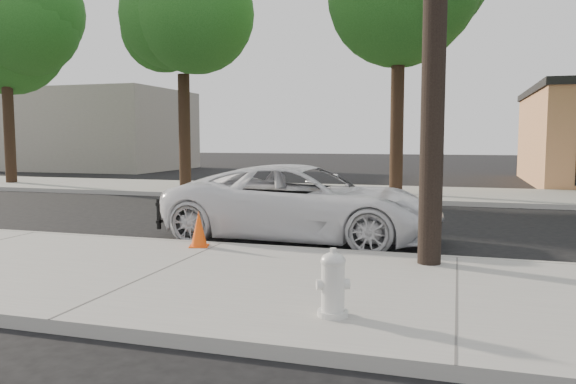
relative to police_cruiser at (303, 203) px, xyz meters
name	(u,v)px	position (x,y,z in m)	size (l,w,h in m)	color
ground	(261,232)	(-1.09, 0.62, -0.74)	(120.00, 120.00, 0.00)	black
near_sidewalk	(158,276)	(-1.09, -3.68, -0.67)	(90.00, 4.40, 0.15)	gray
far_sidewalk	(341,192)	(-1.09, 9.12, -0.67)	(90.00, 5.00, 0.15)	gray
curb_near	(222,247)	(-1.09, -1.48, -0.67)	(90.00, 0.12, 0.16)	#9E9B93
building_far	(75,130)	(-21.09, 20.62, 1.76)	(14.00, 8.00, 5.00)	gray
tree_a	(5,26)	(-14.89, 8.47, 5.79)	(4.65, 4.50, 9.00)	black
tree_b	(185,25)	(-6.90, 8.68, 5.41)	(4.34, 4.20, 8.45)	black
police_cruiser	(303,203)	(0.00, 0.00, 0.00)	(2.46, 5.34, 1.48)	white
fire_hydrant	(333,285)	(1.67, -4.92, -0.27)	(0.36, 0.33, 0.67)	silver
traffic_cone	(199,229)	(-1.34, -1.88, -0.29)	(0.40, 0.40, 0.62)	#F94F0D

